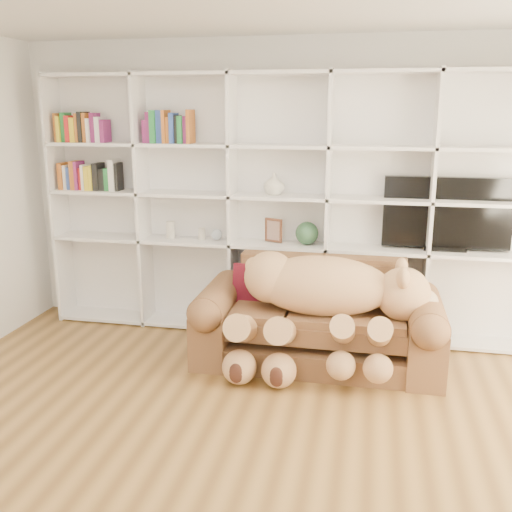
# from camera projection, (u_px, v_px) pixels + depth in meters

# --- Properties ---
(floor) EXTENTS (5.00, 5.00, 0.00)m
(floor) POSITION_uv_depth(u_px,v_px,m) (214.00, 477.00, 3.30)
(floor) COLOR brown
(floor) RESTS_ON ground
(wall_back) EXTENTS (5.00, 0.02, 2.70)m
(wall_back) POSITION_uv_depth(u_px,v_px,m) (283.00, 188.00, 5.33)
(wall_back) COLOR white
(wall_back) RESTS_ON floor
(bookshelf) EXTENTS (4.43, 0.35, 2.40)m
(bookshelf) POSITION_uv_depth(u_px,v_px,m) (255.00, 194.00, 5.26)
(bookshelf) COLOR white
(bookshelf) RESTS_ON floor
(sofa) EXTENTS (2.00, 0.86, 0.84)m
(sofa) POSITION_uv_depth(u_px,v_px,m) (318.00, 325.00, 4.76)
(sofa) COLOR brown
(sofa) RESTS_ON floor
(teddy_bear) EXTENTS (1.63, 0.86, 0.95)m
(teddy_bear) POSITION_uv_depth(u_px,v_px,m) (322.00, 300.00, 4.53)
(teddy_bear) COLOR tan
(teddy_bear) RESTS_ON sofa
(throw_pillow) EXTENTS (0.35, 0.20, 0.36)m
(throw_pillow) POSITION_uv_depth(u_px,v_px,m) (253.00, 284.00, 4.94)
(throw_pillow) COLOR #5D1017
(throw_pillow) RESTS_ON sofa
(tv) EXTENTS (1.08, 0.18, 0.64)m
(tv) POSITION_uv_depth(u_px,v_px,m) (447.00, 214.00, 4.95)
(tv) COLOR black
(tv) RESTS_ON bookshelf
(picture_frame) EXTENTS (0.17, 0.09, 0.22)m
(picture_frame) POSITION_uv_depth(u_px,v_px,m) (274.00, 230.00, 5.25)
(picture_frame) COLOR #512C1B
(picture_frame) RESTS_ON bookshelf
(green_vase) EXTENTS (0.21, 0.21, 0.21)m
(green_vase) POSITION_uv_depth(u_px,v_px,m) (307.00, 233.00, 5.19)
(green_vase) COLOR #2A5133
(green_vase) RESTS_ON bookshelf
(figurine_tall) EXTENTS (0.09, 0.09, 0.16)m
(figurine_tall) POSITION_uv_depth(u_px,v_px,m) (171.00, 230.00, 5.45)
(figurine_tall) COLOR beige
(figurine_tall) RESTS_ON bookshelf
(figurine_short) EXTENTS (0.09, 0.09, 0.12)m
(figurine_short) POSITION_uv_depth(u_px,v_px,m) (202.00, 234.00, 5.40)
(figurine_short) COLOR beige
(figurine_short) RESTS_ON bookshelf
(snow_globe) EXTENTS (0.10, 0.10, 0.10)m
(snow_globe) POSITION_uv_depth(u_px,v_px,m) (217.00, 234.00, 5.37)
(snow_globe) COLOR silver
(snow_globe) RESTS_ON bookshelf
(shelf_vase) EXTENTS (0.21, 0.21, 0.20)m
(shelf_vase) POSITION_uv_depth(u_px,v_px,m) (274.00, 184.00, 5.14)
(shelf_vase) COLOR beige
(shelf_vase) RESTS_ON bookshelf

